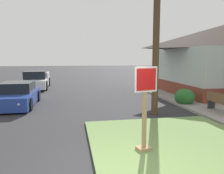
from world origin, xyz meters
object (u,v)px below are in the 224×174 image
(pickup_truck_white, at_px, (36,81))
(street_bench, at_px, (221,102))
(manhole_cover, at_px, (109,139))
(parked_sedan_blue, at_px, (17,96))
(stop_sign, at_px, (145,112))

(pickup_truck_white, distance_m, street_bench, 14.52)
(manhole_cover, distance_m, parked_sedan_blue, 7.05)
(pickup_truck_white, height_order, street_bench, pickup_truck_white)
(manhole_cover, xyz_separation_m, street_bench, (5.38, 2.12, 0.58))
(stop_sign, xyz_separation_m, parked_sedan_blue, (-4.73, 6.96, -0.58))
(pickup_truck_white, xyz_separation_m, street_bench, (9.47, -11.01, -0.02))
(stop_sign, distance_m, pickup_truck_white, 15.09)
(stop_sign, xyz_separation_m, manhole_cover, (-0.75, 1.16, -1.11))
(manhole_cover, bearing_deg, stop_sign, -57.05)
(street_bench, bearing_deg, pickup_truck_white, 130.70)
(manhole_cover, height_order, pickup_truck_white, pickup_truck_white)
(manhole_cover, bearing_deg, street_bench, 21.49)
(manhole_cover, bearing_deg, pickup_truck_white, 107.31)
(stop_sign, xyz_separation_m, pickup_truck_white, (-4.84, 14.29, -0.50))
(manhole_cover, xyz_separation_m, parked_sedan_blue, (-3.98, 5.80, 0.53))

